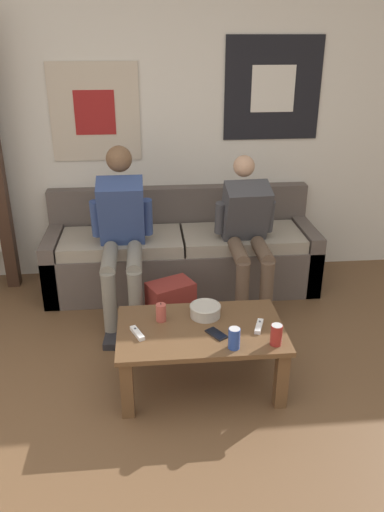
# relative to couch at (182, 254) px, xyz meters

# --- Properties ---
(ground_plane) EXTENTS (18.00, 18.00, 0.00)m
(ground_plane) POSITION_rel_couch_xyz_m (-0.11, -2.14, -0.28)
(ground_plane) COLOR brown
(wall_back) EXTENTS (10.00, 0.07, 2.55)m
(wall_back) POSITION_rel_couch_xyz_m (-0.11, 0.35, 1.00)
(wall_back) COLOR silver
(wall_back) RESTS_ON ground_plane
(couch) EXTENTS (2.22, 0.70, 0.79)m
(couch) POSITION_rel_couch_xyz_m (0.00, 0.00, 0.00)
(couch) COLOR #564C47
(couch) RESTS_ON ground_plane
(coffee_table) EXTENTS (0.98, 0.60, 0.40)m
(coffee_table) POSITION_rel_couch_xyz_m (0.01, -1.35, 0.04)
(coffee_table) COLOR brown
(coffee_table) RESTS_ON ground_plane
(person_seated_adult) EXTENTS (0.47, 0.93, 1.23)m
(person_seated_adult) POSITION_rel_couch_xyz_m (-0.47, -0.35, 0.38)
(person_seated_adult) COLOR gray
(person_seated_adult) RESTS_ON ground_plane
(person_seated_teen) EXTENTS (0.47, 0.85, 1.14)m
(person_seated_teen) POSITION_rel_couch_xyz_m (0.48, -0.34, 0.34)
(person_seated_teen) COLOR brown
(person_seated_teen) RESTS_ON ground_plane
(backpack) EXTENTS (0.37, 0.32, 0.38)m
(backpack) POSITION_rel_couch_xyz_m (-0.13, -0.72, -0.10)
(backpack) COLOR maroon
(backpack) RESTS_ON ground_plane
(ceramic_bowl) EXTENTS (0.19, 0.19, 0.08)m
(ceramic_bowl) POSITION_rel_couch_xyz_m (0.05, -1.22, 0.16)
(ceramic_bowl) COLOR #B7B2A8
(ceramic_bowl) RESTS_ON coffee_table
(pillar_candle) EXTENTS (0.06, 0.06, 0.12)m
(pillar_candle) POSITION_rel_couch_xyz_m (-0.22, -1.24, 0.17)
(pillar_candle) COLOR #B24C42
(pillar_candle) RESTS_ON coffee_table
(drink_can_blue) EXTENTS (0.07, 0.07, 0.12)m
(drink_can_blue) POSITION_rel_couch_xyz_m (0.17, -1.57, 0.18)
(drink_can_blue) COLOR #28479E
(drink_can_blue) RESTS_ON coffee_table
(drink_can_red) EXTENTS (0.07, 0.07, 0.12)m
(drink_can_red) POSITION_rel_couch_xyz_m (0.41, -1.56, 0.18)
(drink_can_red) COLOR maroon
(drink_can_red) RESTS_ON coffee_table
(game_controller_near_left) EXTENTS (0.08, 0.15, 0.03)m
(game_controller_near_left) POSITION_rel_couch_xyz_m (0.35, -1.38, 0.13)
(game_controller_near_left) COLOR white
(game_controller_near_left) RESTS_ON coffee_table
(game_controller_near_right) EXTENTS (0.09, 0.15, 0.03)m
(game_controller_near_right) POSITION_rel_couch_xyz_m (-0.36, -1.39, 0.13)
(game_controller_near_right) COLOR white
(game_controller_near_right) RESTS_ON coffee_table
(cell_phone) EXTENTS (0.13, 0.15, 0.01)m
(cell_phone) POSITION_rel_couch_xyz_m (0.09, -1.43, 0.12)
(cell_phone) COLOR black
(cell_phone) RESTS_ON coffee_table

